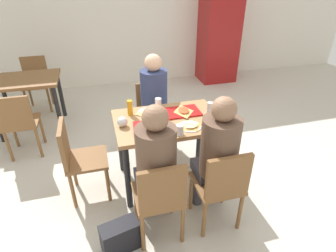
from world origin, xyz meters
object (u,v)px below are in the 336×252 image
(main_table, at_px, (168,129))
(tray_red_near, at_px, (152,127))
(background_chair_far, at_px, (36,79))
(drink_fridge, at_px, (219,33))
(person_in_red, at_px, (155,161))
(condiment_bottle, at_px, (130,108))
(chair_left_end, at_px, (77,156))
(paper_plate_center, at_px, (148,112))
(person_in_brown_jacket, at_px, (217,151))
(pizza_slice_c, at_px, (148,112))
(background_chair_near, at_px, (19,121))
(chair_far_side, at_px, (153,111))
(plastic_cup_a, at_px, (158,103))
(chair_near_right, at_px, (221,184))
(handbag, at_px, (121,237))
(pizza_slice_d, at_px, (192,126))
(plastic_cup_b, at_px, (180,130))
(soda_can, at_px, (210,108))
(pizza_slice_a, at_px, (155,127))
(paper_plate_near_edge, at_px, (190,127))
(chair_near_left, at_px, (160,196))
(tray_red_far, at_px, (183,112))
(background_table, at_px, (26,88))
(pizza_slice_b, at_px, (184,111))
(person_far_side, at_px, (155,98))

(main_table, xyz_separation_m, tray_red_near, (-0.19, -0.13, 0.13))
(background_chair_far, bearing_deg, main_table, -55.90)
(main_table, height_order, drink_fridge, drink_fridge)
(person_in_red, distance_m, condiment_bottle, 0.81)
(chair_left_end, distance_m, background_chair_far, 2.47)
(tray_red_near, bearing_deg, paper_plate_center, 85.27)
(chair_left_end, relative_size, person_in_brown_jacket, 0.67)
(pizza_slice_c, xyz_separation_m, background_chair_near, (-1.44, 0.73, -0.29))
(chair_far_side, distance_m, plastic_cup_a, 0.54)
(chair_near_right, bearing_deg, chair_far_side, 100.22)
(main_table, relative_size, background_chair_near, 1.26)
(handbag, bearing_deg, pizza_slice_d, 34.44)
(plastic_cup_a, distance_m, background_chair_near, 1.72)
(chair_left_end, bearing_deg, pizza_slice_d, -11.31)
(tray_red_near, relative_size, plastic_cup_b, 3.60)
(chair_far_side, xyz_separation_m, soda_can, (0.46, -0.73, 0.33))
(paper_plate_center, bearing_deg, background_chair_near, 153.99)
(main_table, bearing_deg, pizza_slice_a, -137.65)
(background_chair_near, bearing_deg, chair_far_side, -5.64)
(pizza_slice_d, height_order, background_chair_far, background_chair_far)
(condiment_bottle, bearing_deg, person_in_brown_jacket, -52.44)
(tray_red_near, bearing_deg, paper_plate_near_edge, -11.68)
(chair_near_left, height_order, handbag, chair_near_left)
(background_chair_far, bearing_deg, pizza_slice_a, -60.25)
(soda_can, height_order, background_chair_far, soda_can)
(chair_near_left, distance_m, paper_plate_near_edge, 0.75)
(chair_near_left, xyz_separation_m, handbag, (-0.35, -0.02, -0.36))
(paper_plate_center, relative_size, condiment_bottle, 1.38)
(tray_red_near, distance_m, paper_plate_center, 0.33)
(pizza_slice_c, height_order, background_chair_far, background_chair_far)
(tray_red_far, xyz_separation_m, background_chair_near, (-1.79, 0.79, -0.28))
(chair_left_end, relative_size, background_chair_far, 1.00)
(pizza_slice_d, xyz_separation_m, background_table, (-1.78, 1.86, -0.15))
(paper_plate_near_edge, height_order, pizza_slice_b, pizza_slice_b)
(person_far_side, relative_size, pizza_slice_c, 6.03)
(chair_far_side, xyz_separation_m, background_chair_far, (-1.61, 1.63, 0.00))
(chair_far_side, xyz_separation_m, paper_plate_near_edge, (0.16, -0.94, 0.28))
(person_in_red, xyz_separation_m, pizza_slice_d, (0.44, 0.39, 0.04))
(background_chair_far, bearing_deg, plastic_cup_a, -52.59)
(soda_can, xyz_separation_m, background_chair_far, (-2.06, 2.35, -0.33))
(person_far_side, relative_size, pizza_slice_a, 5.43)
(pizza_slice_c, bearing_deg, chair_near_left, -96.20)
(chair_near_left, height_order, chair_far_side, same)
(person_far_side, height_order, plastic_cup_b, person_far_side)
(tray_red_far, xyz_separation_m, pizza_slice_c, (-0.36, 0.07, 0.01))
(pizza_slice_c, distance_m, background_chair_near, 1.64)
(person_far_side, relative_size, condiment_bottle, 7.87)
(pizza_slice_d, bearing_deg, person_in_red, -138.79)
(condiment_bottle, bearing_deg, soda_can, -12.63)
(chair_left_end, bearing_deg, condiment_bottle, 19.14)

